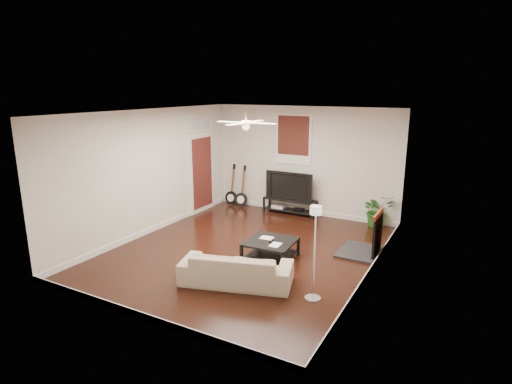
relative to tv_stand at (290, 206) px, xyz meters
The scene contains 14 objects.
room 3.04m from the tv_stand, 84.44° to the right, with size 5.01×6.01×2.81m.
brick_accent 3.50m from the tv_stand, 32.83° to the right, with size 0.02×2.20×2.80m, color #A95036.
fireplace 3.06m from the tv_stand, 35.77° to the right, with size 0.80×1.10×0.92m, color black.
window_back 1.76m from the tv_stand, 98.84° to the left, with size 1.00×0.06×1.30m, color #3A170F.
door_left 2.58m from the tv_stand, 158.10° to the right, with size 0.08×1.00×2.50m, color white.
tv_stand is the anchor object (origin of this frame).
tv 0.57m from the tv_stand, 90.00° to the left, with size 1.28×0.17×0.74m, color black.
coffee_table 3.06m from the tv_stand, 73.02° to the right, with size 0.89×0.89×0.38m, color black.
sofa 4.22m from the tv_stand, 78.47° to the right, with size 1.89×0.74×0.55m, color #C1AF91.
floor_lamp 4.62m from the tv_stand, 61.46° to the right, with size 0.25×0.25×1.54m, color white, non-canonical shape.
potted_plant 2.27m from the tv_stand, ahead, with size 0.72×0.63×0.80m, color #225F1B.
guitar_left 1.86m from the tv_stand, behind, with size 0.36×0.26×1.18m, color black, non-canonical shape.
guitar_right 1.52m from the tv_stand, behind, with size 0.36×0.26×1.18m, color black, non-canonical shape.
ceiling_fan 3.68m from the tv_stand, 84.44° to the right, with size 1.24×1.24×0.32m, color white, non-canonical shape.
Camera 1 is at (3.97, -6.89, 3.24)m, focal length 29.06 mm.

